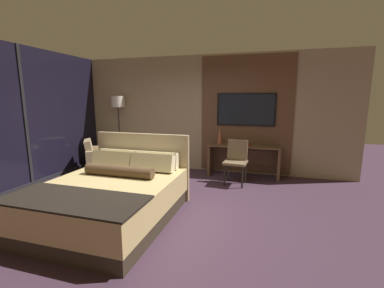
% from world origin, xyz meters
% --- Properties ---
extents(ground_plane, '(16.00, 16.00, 0.00)m').
position_xyz_m(ground_plane, '(0.00, 0.00, 0.00)').
color(ground_plane, '#3D2838').
extents(wall_back_tv_panel, '(7.20, 0.09, 2.80)m').
position_xyz_m(wall_back_tv_panel, '(0.14, 2.59, 1.40)').
color(wall_back_tv_panel, tan).
rests_on(wall_back_tv_panel, ground_plane).
extents(wall_left_window, '(0.06, 6.00, 2.80)m').
position_xyz_m(wall_left_window, '(-3.00, 0.40, 1.32)').
color(wall_left_window, black).
rests_on(wall_left_window, ground_plane).
extents(bed, '(1.76, 2.16, 1.16)m').
position_xyz_m(bed, '(-0.52, -0.41, 0.36)').
color(bed, '#33281E').
rests_on(bed, ground_plane).
extents(desk, '(1.60, 0.48, 0.73)m').
position_xyz_m(desk, '(1.13, 2.33, 0.49)').
color(desk, brown).
rests_on(desk, ground_plane).
extents(tv, '(1.33, 0.04, 0.75)m').
position_xyz_m(tv, '(1.13, 2.52, 1.53)').
color(tv, black).
extents(desk_chair, '(0.49, 0.49, 0.92)m').
position_xyz_m(desk_chair, '(1.03, 1.74, 0.55)').
color(desk_chair, brown).
rests_on(desk_chair, ground_plane).
extents(armchair_by_window, '(1.06, 1.07, 0.81)m').
position_xyz_m(armchair_by_window, '(-2.23, 1.70, 0.28)').
color(armchair_by_window, '#998460').
rests_on(armchair_by_window, ground_plane).
extents(floor_lamp, '(0.34, 0.34, 1.84)m').
position_xyz_m(floor_lamp, '(-2.10, 2.34, 1.55)').
color(floor_lamp, '#282623').
rests_on(floor_lamp, ground_plane).
extents(vase_tall, '(0.11, 0.11, 0.39)m').
position_xyz_m(vase_tall, '(0.56, 2.36, 0.92)').
color(vase_tall, '#B2563D').
rests_on(vase_tall, desk).
extents(book, '(0.25, 0.19, 0.03)m').
position_xyz_m(book, '(1.15, 2.30, 0.75)').
color(book, maroon).
rests_on(book, desk).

